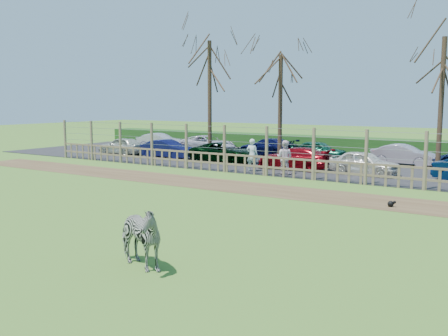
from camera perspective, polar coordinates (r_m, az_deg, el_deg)
The scene contains 22 objects.
ground at distance 18.55m, azimuth -6.80°, elevation -4.02°, with size 120.00×120.00×0.00m, color #709C47.
dirt_strip at distance 22.14m, azimuth 0.62°, elevation -2.04°, with size 34.00×2.80×0.01m, color brown.
asphalt at distance 30.98m, azimuth 10.49°, elevation 0.65°, with size 44.00×13.00×0.04m, color #232326.
hedge at distance 37.47m, azimuth 14.57°, elevation 2.54°, with size 46.00×2.00×1.10m, color #1E4716.
fence at distance 25.03m, azimuth 4.88°, elevation 0.91°, with size 30.16×0.16×2.50m.
tree_left at distance 32.13m, azimuth -1.66°, elevation 11.02°, with size 4.80×4.80×7.88m.
tree_mid at distance 30.69m, azimuth 6.48°, elevation 9.73°, with size 4.80×4.80×6.83m.
tree_right at distance 28.41m, azimuth 23.74°, elevation 10.06°, with size 4.80×4.80×7.35m.
zebra at distance 11.42m, azimuth -9.95°, elevation -7.68°, with size 0.80×1.75×1.48m, color gray.
visitor_a at distance 26.42m, azimuth 3.23°, elevation 1.49°, with size 0.63×0.41×1.72m, color silver.
visitor_b at distance 25.47m, azimuth 6.93°, elevation 1.22°, with size 0.84×0.65×1.72m, color silver.
crow at distance 18.71m, azimuth 18.55°, elevation -3.89°, with size 0.30×0.22×0.24m.
car_0 at distance 35.46m, azimuth -11.62°, elevation 2.50°, with size 1.42×3.52×1.20m, color beige.
car_1 at distance 32.60m, azimuth -6.48°, elevation 2.17°, with size 1.27×3.64×1.20m, color #11154C.
car_2 at distance 30.26m, azimuth 0.07°, elevation 1.79°, with size 1.99×4.32×1.20m, color black.
car_3 at distance 27.44m, azimuth 8.03°, elevation 1.11°, with size 1.68×4.13×1.20m, color maroon.
car_4 at distance 26.18m, azimuth 15.71°, elevation 0.58°, with size 1.42×3.52×1.20m, color white.
car_7 at distance 39.14m, azimuth -7.36°, elevation 3.07°, with size 1.27×3.64×1.20m, color silver.
car_8 at distance 36.43m, azimuth -1.89°, elevation 2.79°, with size 1.99×4.32×1.20m, color silver.
car_9 at distance 33.88m, azimuth 4.98°, elevation 2.39°, with size 1.68×4.13×1.20m, color #0B0E3B.
car_10 at distance 32.09m, azimuth 10.75°, elevation 1.99°, with size 1.42×3.52×1.20m, color #12533A.
car_11 at distance 30.70m, azimuth 19.86°, elevation 1.42°, with size 1.27×3.64×1.20m, color #BFAFB9.
Camera 1 is at (11.58, -13.99, 3.74)m, focal length 40.00 mm.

